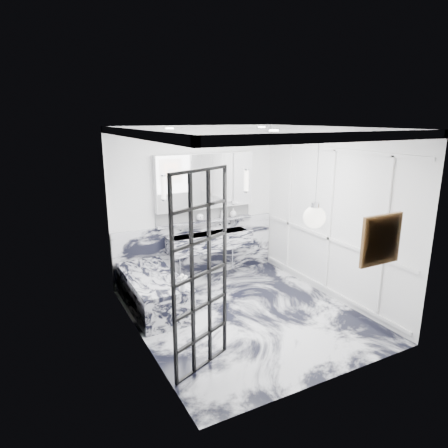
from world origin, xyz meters
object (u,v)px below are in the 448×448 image
bathtub (153,292)px  crittall_door (201,275)px  trough_sink (210,241)px  mirror_cabinet (205,181)px

bathtub → crittall_door: bearing=-88.8°
trough_sink → mirror_cabinet: 1.10m
trough_sink → bathtub: 1.55m
crittall_door → trough_sink: bearing=38.3°
bathtub → trough_sink: bearing=26.5°
trough_sink → mirror_cabinet: (-0.00, 0.17, 1.09)m
crittall_door → bathtub: crittall_door is taller
crittall_door → trough_sink: (1.29, 2.43, -0.47)m
crittall_door → trough_sink: size_ratio=1.50×
mirror_cabinet → bathtub: (-1.32, -0.83, -1.54)m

